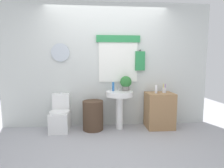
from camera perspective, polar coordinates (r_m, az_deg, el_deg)
The scene contains 11 objects.
ground_plane at distance 2.96m, azimuth -0.29°, elevation -20.19°, with size 8.00×8.00×0.00m, color #A3A3A8.
back_wall at distance 3.79m, azimuth -1.59°, elevation 6.17°, with size 4.40×0.18×2.60m.
toilet at distance 3.75m, azimuth -16.30°, elevation -9.97°, with size 0.38×0.51×0.74m.
laundry_hamper at distance 3.64m, azimuth -6.17°, elevation -10.02°, with size 0.41×0.41×0.59m, color #4C3828.
pedestal_sink at distance 3.59m, azimuth 2.39°, elevation -5.23°, with size 0.55×0.55×0.78m.
faucet at distance 3.66m, azimuth 2.17°, elevation -1.29°, with size 0.03×0.03×0.10m, color silver.
wooden_cabinet at distance 3.83m, azimuth 15.08°, elevation -8.22°, with size 0.55×0.44×0.73m, color #9E754C.
soap_bottle at distance 3.58m, azimuth 0.40°, elevation -0.83°, with size 0.05×0.05×0.18m, color #2D6BB7.
potted_plant at distance 3.61m, azimuth 4.50°, elevation 0.44°, with size 0.24×0.24×0.30m.
lotion_bottle at distance 3.68m, azimuth 14.09°, elevation -1.66°, with size 0.05×0.05×0.17m, color white.
toothbrush_cup at distance 3.80m, azimuth 16.54°, elevation -1.93°, with size 0.08×0.08×0.19m.
Camera 1 is at (-0.20, -2.63, 1.33)m, focal length 28.26 mm.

